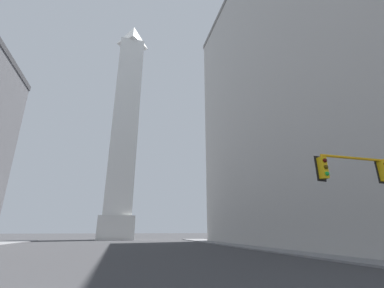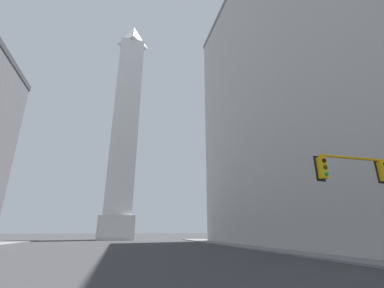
# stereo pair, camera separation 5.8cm
# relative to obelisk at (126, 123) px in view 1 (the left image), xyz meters

# --- Properties ---
(sidewalk_right) EXTENTS (5.00, 74.39, 0.15)m
(sidewalk_right) POSITION_rel_obelisk_xyz_m (17.12, -39.67, -27.97)
(sidewalk_right) COLOR slate
(sidewalk_right) RESTS_ON ground_plane
(building_right) EXTENTS (27.54, 44.45, 45.67)m
(building_right) POSITION_rel_obelisk_xyz_m (30.86, -34.64, -5.19)
(building_right) COLOR #B2AFAA
(building_right) RESTS_ON ground_plane
(obelisk) EXTENTS (7.73, 7.73, 58.56)m
(obelisk) POSITION_rel_obelisk_xyz_m (0.00, 0.00, 0.00)
(obelisk) COLOR silver
(obelisk) RESTS_ON ground_plane
(traffic_light_near_right) EXTENTS (4.78, 0.52, 5.77)m
(traffic_light_near_right) POSITION_rel_obelisk_xyz_m (13.00, -52.13, -23.65)
(traffic_light_near_right) COLOR orange
(traffic_light_near_right) RESTS_ON ground_plane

